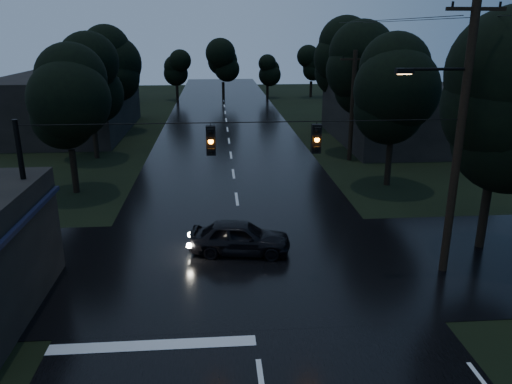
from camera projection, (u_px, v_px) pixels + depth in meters
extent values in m
cube|color=black|center=(231.00, 155.00, 36.52)|extent=(12.00, 120.00, 0.02)
cube|color=black|center=(246.00, 265.00, 19.46)|extent=(60.00, 9.00, 0.02)
cube|color=black|center=(20.00, 222.00, 15.09)|extent=(0.30, 7.00, 0.15)
cylinder|color=black|center=(51.00, 236.00, 18.45)|extent=(0.10, 0.10, 3.00)
cube|color=#F8B263|center=(2.00, 265.00, 13.88)|extent=(0.06, 1.60, 0.50)
cube|color=#F8B263|center=(35.00, 229.00, 16.44)|extent=(0.06, 1.20, 0.50)
cube|color=black|center=(400.00, 114.00, 40.69)|extent=(10.00, 14.00, 4.40)
cube|color=black|center=(69.00, 104.00, 44.17)|extent=(10.00, 16.00, 5.00)
cylinder|color=black|center=(459.00, 142.00, 17.53)|extent=(0.30, 0.30, 10.00)
cube|color=black|center=(476.00, 9.00, 16.17)|extent=(2.00, 0.12, 0.12)
cylinder|color=black|center=(437.00, 69.00, 16.67)|extent=(2.20, 0.10, 0.10)
cube|color=black|center=(405.00, 71.00, 16.61)|extent=(0.60, 0.25, 0.18)
cube|color=#FFB266|center=(404.00, 74.00, 16.64)|extent=(0.45, 0.18, 0.03)
cylinder|color=black|center=(352.00, 107.00, 34.09)|extent=(0.30, 0.30, 7.50)
cube|color=black|center=(355.00, 59.00, 33.12)|extent=(2.00, 0.12, 0.12)
cylinder|color=black|center=(28.00, 207.00, 17.01)|extent=(0.18, 0.18, 6.00)
cylinder|color=black|center=(246.00, 122.00, 16.71)|extent=(15.00, 0.03, 0.03)
cube|color=black|center=(211.00, 140.00, 16.81)|extent=(0.32, 0.25, 1.00)
sphere|color=orange|center=(211.00, 141.00, 16.67)|extent=(0.18, 0.18, 0.18)
cube|color=black|center=(316.00, 139.00, 17.08)|extent=(0.32, 0.25, 1.00)
sphere|color=orange|center=(317.00, 140.00, 16.94)|extent=(0.18, 0.18, 0.18)
cylinder|color=black|center=(484.00, 216.00, 20.73)|extent=(0.36, 0.36, 2.80)
sphere|color=black|center=(496.00, 135.00, 19.68)|extent=(4.48, 4.48, 4.48)
sphere|color=black|center=(500.00, 104.00, 19.31)|extent=(4.48, 4.48, 4.48)
sphere|color=black|center=(505.00, 73.00, 18.94)|extent=(4.48, 4.48, 4.48)
cylinder|color=black|center=(74.00, 171.00, 27.88)|extent=(0.36, 0.36, 2.45)
sphere|color=black|center=(68.00, 118.00, 26.96)|extent=(3.92, 3.92, 3.92)
sphere|color=black|center=(66.00, 99.00, 26.63)|extent=(3.92, 3.92, 3.92)
sphere|color=black|center=(63.00, 79.00, 26.31)|extent=(3.92, 3.92, 3.92)
cylinder|color=black|center=(95.00, 140.00, 35.39)|extent=(0.36, 0.36, 2.62)
sphere|color=black|center=(91.00, 95.00, 34.40)|extent=(4.20, 4.20, 4.20)
sphere|color=black|center=(89.00, 78.00, 34.05)|extent=(4.20, 4.20, 4.20)
sphere|color=black|center=(87.00, 61.00, 33.71)|extent=(4.20, 4.20, 4.20)
cylinder|color=black|center=(114.00, 116.00, 44.79)|extent=(0.36, 0.36, 2.80)
sphere|color=black|center=(110.00, 77.00, 43.74)|extent=(4.48, 4.48, 4.48)
sphere|color=black|center=(109.00, 63.00, 43.37)|extent=(4.48, 4.48, 4.48)
sphere|color=black|center=(108.00, 49.00, 43.00)|extent=(4.48, 4.48, 4.48)
cylinder|color=black|center=(388.00, 163.00, 29.21)|extent=(0.36, 0.36, 2.62)
sphere|color=black|center=(393.00, 109.00, 28.23)|extent=(4.20, 4.20, 4.20)
sphere|color=black|center=(395.00, 89.00, 27.88)|extent=(4.20, 4.20, 4.20)
sphere|color=black|center=(396.00, 68.00, 27.53)|extent=(4.20, 4.20, 4.20)
cylinder|color=black|center=(361.00, 135.00, 36.81)|extent=(0.36, 0.36, 2.80)
sphere|color=black|center=(364.00, 88.00, 35.76)|extent=(4.48, 4.48, 4.48)
sphere|color=black|center=(365.00, 71.00, 35.39)|extent=(4.48, 4.48, 4.48)
sphere|color=black|center=(366.00, 53.00, 35.02)|extent=(4.48, 4.48, 4.48)
cylinder|color=black|center=(337.00, 112.00, 46.31)|extent=(0.36, 0.36, 2.97)
sphere|color=black|center=(339.00, 72.00, 45.20)|extent=(4.76, 4.76, 4.76)
sphere|color=black|center=(340.00, 58.00, 44.80)|extent=(4.76, 4.76, 4.76)
sphere|color=black|center=(340.00, 43.00, 44.41)|extent=(4.76, 4.76, 4.76)
imported|color=black|center=(240.00, 237.00, 20.34)|extent=(4.28, 2.22, 1.39)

